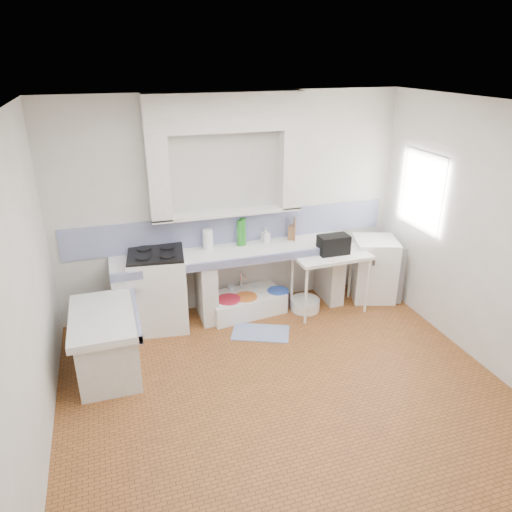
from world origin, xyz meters
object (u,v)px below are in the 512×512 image
object	(u,v)px
sink	(245,304)
fridge	(373,269)
side_table	(329,282)
stove	(159,290)

from	to	relation	value
sink	fridge	size ratio (longest dim) A/B	1.15
sink	fridge	bearing A→B (deg)	-11.10
side_table	fridge	distance (m)	0.77
side_table	fridge	size ratio (longest dim) A/B	1.13
fridge	sink	bearing A→B (deg)	-166.06
stove	fridge	size ratio (longest dim) A/B	1.11
side_table	fridge	world-z (taller)	fridge
stove	sink	world-z (taller)	stove
stove	side_table	world-z (taller)	stove
stove	sink	xyz separation A→B (m)	(1.11, -0.03, -0.36)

